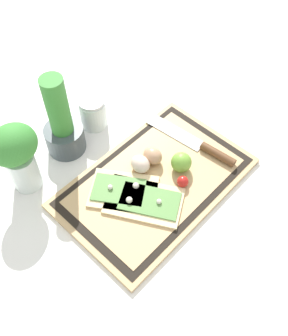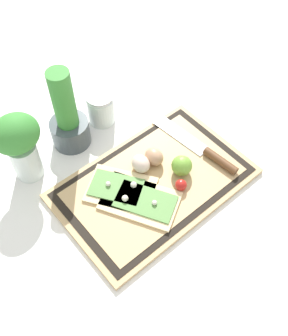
{
  "view_description": "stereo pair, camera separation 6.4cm",
  "coord_description": "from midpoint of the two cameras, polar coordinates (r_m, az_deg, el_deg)",
  "views": [
    {
      "loc": [
        -0.42,
        -0.36,
        0.84
      ],
      "look_at": [
        0.0,
        0.04,
        0.03
      ],
      "focal_mm": 42.0,
      "sensor_mm": 36.0,
      "label": 1
    },
    {
      "loc": [
        -0.38,
        -0.41,
        0.84
      ],
      "look_at": [
        0.0,
        0.04,
        0.03
      ],
      "focal_mm": 42.0,
      "sensor_mm": 36.0,
      "label": 2
    }
  ],
  "objects": [
    {
      "name": "sauce_jar",
      "position": [
        1.12,
        -9.03,
        7.73
      ],
      "size": [
        0.08,
        0.08,
        0.09
      ],
      "color": "silver",
      "rests_on": "ground_plane"
    },
    {
      "name": "cutting_board",
      "position": [
        1.0,
        -0.23,
        -2.17
      ],
      "size": [
        0.48,
        0.31,
        0.02
      ],
      "color": "tan",
      "rests_on": "ground_plane"
    },
    {
      "name": "lime",
      "position": [
        0.99,
        3.6,
        0.75
      ],
      "size": [
        0.05,
        0.05,
        0.05
      ],
      "primitive_type": "sphere",
      "color": "#70A838",
      "rests_on": "cutting_board"
    },
    {
      "name": "cherry_tomato_red",
      "position": [
        0.97,
        3.77,
        -2.05
      ],
      "size": [
        0.03,
        0.03,
        0.03
      ],
      "primitive_type": "sphere",
      "color": "red",
      "rests_on": "cutting_board"
    },
    {
      "name": "pizza_slice_near",
      "position": [
        0.95,
        -1.75,
        -4.87
      ],
      "size": [
        0.19,
        0.22,
        0.02
      ],
      "color": "beige",
      "rests_on": "cutting_board"
    },
    {
      "name": "pizza_slice_far",
      "position": [
        0.97,
        -5.03,
        -3.42
      ],
      "size": [
        0.19,
        0.2,
        0.02
      ],
      "color": "beige",
      "rests_on": "cutting_board"
    },
    {
      "name": "herb_pot",
      "position": [
        1.04,
        -13.51,
        5.79
      ],
      "size": [
        0.1,
        0.1,
        0.24
      ],
      "color": "#3D474C",
      "rests_on": "ground_plane"
    },
    {
      "name": "knife",
      "position": [
        1.05,
        7.04,
        2.93
      ],
      "size": [
        0.06,
        0.28,
        0.02
      ],
      "color": "silver",
      "rests_on": "cutting_board"
    },
    {
      "name": "egg_pink",
      "position": [
        0.99,
        -2.52,
        0.41
      ],
      "size": [
        0.04,
        0.05,
        0.04
      ],
      "primitive_type": "ellipsoid",
      "color": "beige",
      "rests_on": "cutting_board"
    },
    {
      "name": "ground_plane",
      "position": [
        1.01,
        -0.23,
        -2.41
      ],
      "size": [
        6.0,
        6.0,
        0.0
      ],
      "primitive_type": "plane",
      "color": "white"
    },
    {
      "name": "egg_brown",
      "position": [
        1.01,
        -0.55,
        1.71
      ],
      "size": [
        0.04,
        0.05,
        0.04
      ],
      "primitive_type": "ellipsoid",
      "color": "tan",
      "rests_on": "cutting_board"
    },
    {
      "name": "herb_glass",
      "position": [
        0.97,
        -19.79,
        1.84
      ],
      "size": [
        0.12,
        0.1,
        0.2
      ],
      "color": "silver",
      "rests_on": "ground_plane"
    }
  ]
}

